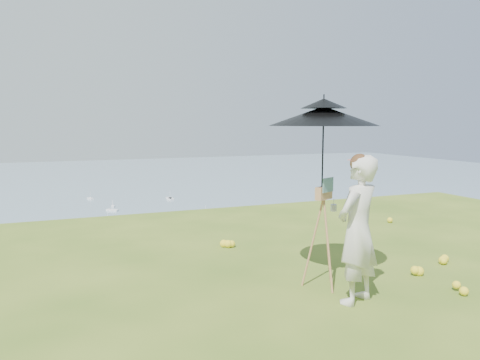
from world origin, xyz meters
name	(u,v)px	position (x,y,z in m)	size (l,w,h in m)	color
ground	(437,310)	(0.00, 0.00, 0.00)	(14.00, 14.00, 0.00)	#47641C
shoreline_tier	(86,350)	(0.00, 75.00, -36.00)	(170.00, 28.00, 8.00)	gray
bay_water	(62,196)	(0.00, 240.00, -34.00)	(700.00, 700.00, 0.00)	slate
slope_trees	(111,327)	(0.00, 35.00, -15.00)	(110.00, 50.00, 6.00)	#245519
harbor_town	(85,313)	(0.00, 75.00, -29.50)	(110.00, 22.00, 5.00)	silver
moored_boats	(27,232)	(-12.50, 161.00, -33.65)	(140.00, 140.00, 0.70)	white
wildflowers	(421,298)	(0.00, 0.25, 0.06)	(10.00, 10.50, 0.12)	yellow
painter	(358,230)	(-0.71, 0.56, 0.88)	(0.64, 0.42, 1.76)	beige
field_easel	(323,233)	(-0.80, 1.16, 0.72)	(0.55, 0.55, 1.44)	#AF7849
sun_umbrella	(323,146)	(-0.81, 1.19, 1.83)	(1.39, 1.39, 1.30)	black
painter_cap	(360,159)	(-0.71, 0.56, 1.71)	(0.21, 0.26, 0.10)	pink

